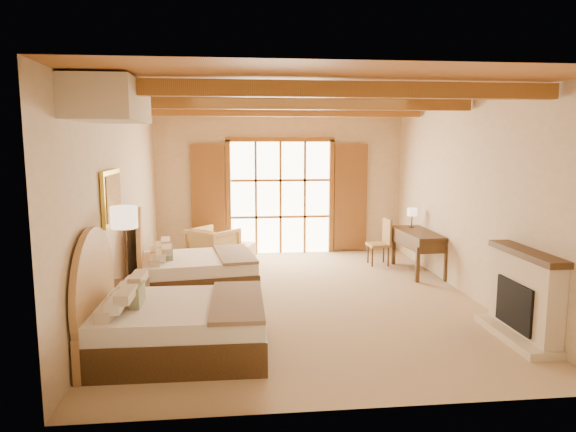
{
  "coord_description": "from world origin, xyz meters",
  "views": [
    {
      "loc": [
        -1.05,
        -7.94,
        2.51
      ],
      "look_at": [
        -0.18,
        0.2,
        1.32
      ],
      "focal_mm": 32.0,
      "sensor_mm": 36.0,
      "label": 1
    }
  ],
  "objects": [
    {
      "name": "floor",
      "position": [
        0.0,
        0.0,
        0.0
      ],
      "size": [
        7.0,
        7.0,
        0.0
      ],
      "primitive_type": "plane",
      "color": "tan",
      "rests_on": "ground"
    },
    {
      "name": "wall_back",
      "position": [
        0.0,
        3.5,
        1.6
      ],
      "size": [
        5.5,
        0.0,
        5.5
      ],
      "primitive_type": "plane",
      "rotation": [
        1.57,
        0.0,
        0.0
      ],
      "color": "beige",
      "rests_on": "ground"
    },
    {
      "name": "wall_left",
      "position": [
        -2.75,
        0.0,
        1.6
      ],
      "size": [
        0.0,
        7.0,
        7.0
      ],
      "primitive_type": "plane",
      "rotation": [
        1.57,
        0.0,
        1.57
      ],
      "color": "beige",
      "rests_on": "ground"
    },
    {
      "name": "wall_right",
      "position": [
        2.75,
        0.0,
        1.6
      ],
      "size": [
        0.0,
        7.0,
        7.0
      ],
      "primitive_type": "plane",
      "rotation": [
        1.57,
        0.0,
        -1.57
      ],
      "color": "beige",
      "rests_on": "ground"
    },
    {
      "name": "ceiling",
      "position": [
        0.0,
        0.0,
        3.2
      ],
      "size": [
        7.0,
        7.0,
        0.0
      ],
      "primitive_type": "plane",
      "rotation": [
        3.14,
        0.0,
        0.0
      ],
      "color": "#BA7033",
      "rests_on": "ground"
    },
    {
      "name": "ceiling_beams",
      "position": [
        0.0,
        0.0,
        3.08
      ],
      "size": [
        5.39,
        4.6,
        0.18
      ],
      "primitive_type": null,
      "color": "#985B24",
      "rests_on": "ceiling"
    },
    {
      "name": "french_doors",
      "position": [
        0.0,
        3.44,
        1.25
      ],
      "size": [
        3.95,
        0.08,
        2.6
      ],
      "color": "white",
      "rests_on": "ground"
    },
    {
      "name": "fireplace",
      "position": [
        2.6,
        -2.0,
        0.51
      ],
      "size": [
        0.46,
        1.4,
        1.16
      ],
      "color": "beige",
      "rests_on": "ground"
    },
    {
      "name": "painting",
      "position": [
        -2.7,
        -0.75,
        1.75
      ],
      "size": [
        0.06,
        0.95,
        0.75
      ],
      "color": "gold",
      "rests_on": "wall_left"
    },
    {
      "name": "canopy_valance",
      "position": [
        -2.4,
        -2.0,
        2.95
      ],
      "size": [
        0.7,
        1.4,
        0.45
      ],
      "primitive_type": "cube",
      "color": "beige",
      "rests_on": "ceiling"
    },
    {
      "name": "bed_near",
      "position": [
        -1.86,
        -2.0,
        0.41
      ],
      "size": [
        2.05,
        1.6,
        1.34
      ],
      "rotation": [
        0.0,
        0.0,
        -0.01
      ],
      "color": "#4F391E",
      "rests_on": "floor"
    },
    {
      "name": "bed_far",
      "position": [
        -1.83,
        0.65,
        0.38
      ],
      "size": [
        2.12,
        1.71,
        1.27
      ],
      "rotation": [
        0.0,
        0.0,
        0.15
      ],
      "color": "#4F391E",
      "rests_on": "floor"
    },
    {
      "name": "nightstand",
      "position": [
        -2.46,
        -1.01,
        0.3
      ],
      "size": [
        0.58,
        0.58,
        0.61
      ],
      "primitive_type": "cube",
      "rotation": [
        0.0,
        0.0,
        0.15
      ],
      "color": "#4F391E",
      "rests_on": "floor"
    },
    {
      "name": "floor_lamp",
      "position": [
        -2.5,
        -1.0,
        1.41
      ],
      "size": [
        0.35,
        0.35,
        1.66
      ],
      "color": "#362415",
      "rests_on": "floor"
    },
    {
      "name": "armchair",
      "position": [
        -1.48,
        2.44,
        0.39
      ],
      "size": [
        1.19,
        1.19,
        0.78
      ],
      "primitive_type": "imported",
      "rotation": [
        0.0,
        0.0,
        -3.85
      ],
      "color": "tan",
      "rests_on": "floor"
    },
    {
      "name": "ottoman",
      "position": [
        -0.95,
        2.56,
        0.2
      ],
      "size": [
        0.71,
        0.71,
        0.4
      ],
      "primitive_type": "cube",
      "rotation": [
        0.0,
        0.0,
        -0.35
      ],
      "color": "tan",
      "rests_on": "floor"
    },
    {
      "name": "desk",
      "position": [
        2.48,
        1.4,
        0.43
      ],
      "size": [
        0.73,
        1.53,
        0.8
      ],
      "rotation": [
        0.0,
        0.0,
        0.06
      ],
      "color": "#4F391E",
      "rests_on": "floor"
    },
    {
      "name": "desk_chair",
      "position": [
        1.91,
        2.1,
        0.29
      ],
      "size": [
        0.45,
        0.45,
        0.94
      ],
      "rotation": [
        0.0,
        0.0,
        0.09
      ],
      "color": "#A37648",
      "rests_on": "floor"
    },
    {
      "name": "desk_lamp",
      "position": [
        2.5,
        1.87,
        1.1
      ],
      "size": [
        0.19,
        0.19,
        0.39
      ],
      "color": "#362415",
      "rests_on": "desk"
    }
  ]
}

